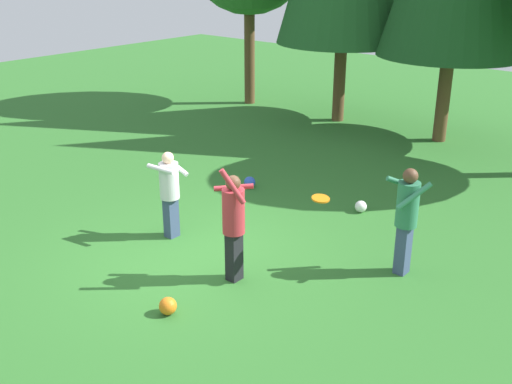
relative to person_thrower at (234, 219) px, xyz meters
The scene contains 8 objects.
ground_plane 1.44m from the person_thrower, behind, with size 40.00×40.00×0.00m, color #2D6B28.
person_thrower is the anchor object (origin of this frame).
person_catcher 2.64m from the person_thrower, 45.00° to the left, with size 0.73×0.74×1.75m.
person_bystander 1.92m from the person_thrower, 167.83° to the left, with size 0.60×0.55×1.57m.
frisbee 1.33m from the person_thrower, 39.97° to the left, with size 0.32×0.32×0.05m.
ball_white 3.63m from the person_thrower, 88.01° to the left, with size 0.23×0.23×0.23m, color white.
ball_orange 1.60m from the person_thrower, 92.40° to the right, with size 0.25×0.25×0.25m, color orange.
ball_blue 4.00m from the person_thrower, 127.53° to the left, with size 0.25×0.25×0.25m, color blue.
Camera 1 is at (6.66, -6.20, 4.79)m, focal length 42.90 mm.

